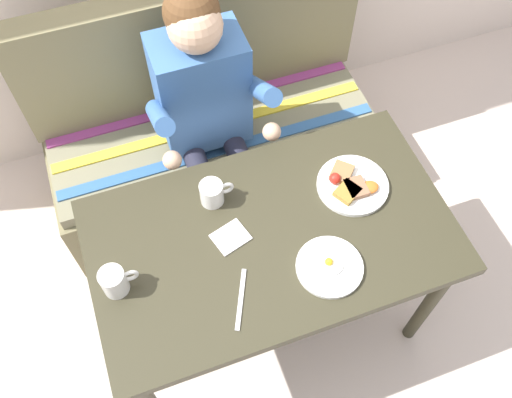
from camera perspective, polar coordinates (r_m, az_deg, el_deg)
name	(u,v)px	position (r m, az deg, el deg)	size (l,w,h in m)	color
ground_plane	(268,313)	(2.49, 1.20, -11.60)	(8.00, 8.00, 0.00)	beige
table	(271,245)	(1.90, 1.54, -4.77)	(1.20, 0.70, 0.73)	#332F1F
couch	(211,137)	(2.57, -4.69, 6.35)	(1.44, 0.56, 1.00)	#746C4B
person	(207,106)	(2.14, -5.04, 9.45)	(0.45, 0.61, 1.21)	#3A639D
plate_breakfast	(352,185)	(1.94, 9.79, 1.46)	(0.25, 0.25, 0.05)	white
plate_eggs	(329,266)	(1.78, 7.56, -6.89)	(0.21, 0.21, 0.04)	white
coffee_mug	(212,193)	(1.86, -4.50, 0.66)	(0.12, 0.08, 0.09)	white
coffee_mug_second	(115,281)	(1.75, -14.33, -8.16)	(0.12, 0.08, 0.10)	white
napkin	(231,237)	(1.82, -2.62, -3.93)	(0.11, 0.09, 0.01)	silver
knife	(241,299)	(1.73, -1.57, -10.23)	(0.01, 0.20, 0.01)	silver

